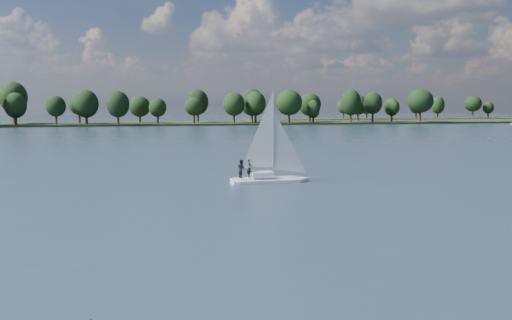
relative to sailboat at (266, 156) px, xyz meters
The scene contains 5 objects.
ground 67.14m from the sailboat, 90.49° to the left, with size 700.00×700.00×0.00m, color #233342.
far_shore 179.11m from the sailboat, 90.19° to the left, with size 660.00×40.00×1.50m, color black.
far_shore_back 277.47m from the sailboat, 54.93° to the left, with size 220.00×30.00×1.40m, color black.
sailboat is the anchor object (origin of this frame).
treeline 174.93m from the sailboat, 91.35° to the left, with size 563.14×73.76×18.60m.
Camera 1 is at (-13.65, -23.15, 7.95)m, focal length 40.00 mm.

